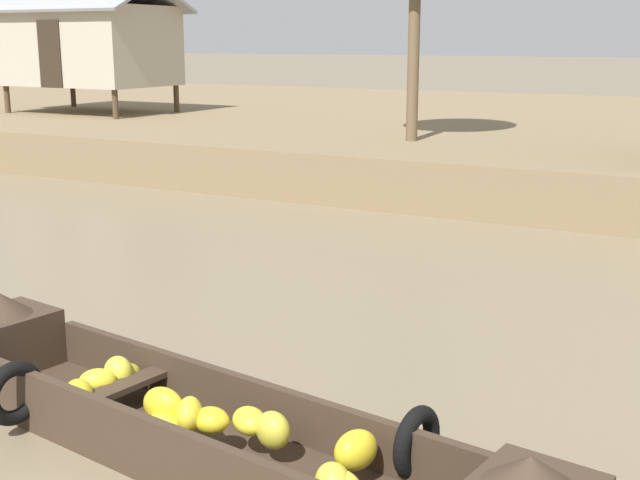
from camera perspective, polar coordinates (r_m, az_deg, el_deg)
ground_plane at (r=12.09m, az=7.08°, el=-1.33°), size 300.00×300.00×0.00m
riverbank_strip at (r=24.23m, az=18.38°, el=6.61°), size 160.00×20.00×0.96m
banana_boat at (r=6.42m, az=-7.93°, el=-12.14°), size 5.80×1.72×0.83m
stilt_house_left at (r=25.87m, az=-15.30°, el=12.65°), size 5.19×3.53×3.75m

